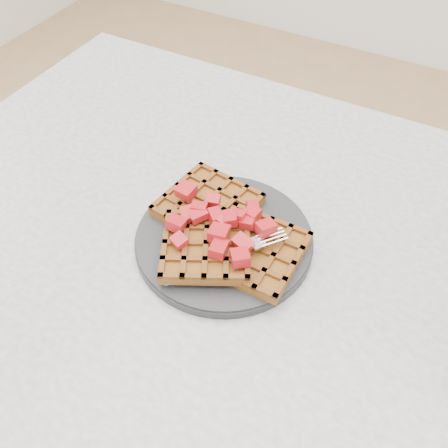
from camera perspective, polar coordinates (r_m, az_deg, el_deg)
name	(u,v)px	position (r m, az deg, el deg)	size (l,w,h in m)	color
ground	(251,445)	(1.36, 3.13, -23.89)	(4.00, 4.00, 0.00)	tan
table	(268,304)	(0.78, 5.06, -9.08)	(1.20, 0.80, 0.75)	beige
plate	(224,239)	(0.69, 0.00, -1.77)	(0.25, 0.25, 0.02)	#232426
waffles	(223,232)	(0.68, -0.14, -0.94)	(0.22, 0.22, 0.03)	brown
strawberry_pile	(224,217)	(0.66, 0.00, 0.82)	(0.15, 0.15, 0.02)	maroon
fork	(234,259)	(0.65, 1.21, -4.04)	(0.02, 0.18, 0.02)	silver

